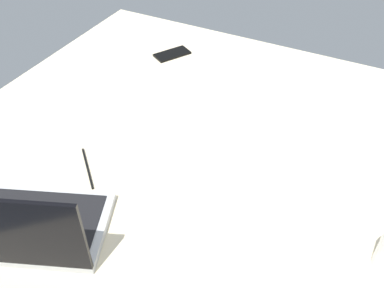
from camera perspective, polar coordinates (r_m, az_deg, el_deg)
name	(u,v)px	position (r cm, az deg, el deg)	size (l,w,h in cm)	color
bed_mattress	(239,178)	(132.84, 6.32, -4.56)	(180.00, 140.00, 18.00)	beige
laptop	(32,227)	(109.47, -20.53, -10.31)	(39.19, 33.64, 23.00)	#B7BABC
cell_phone	(172,54)	(174.49, -2.66, 11.88)	(6.80, 14.00, 0.80)	black
charger_cable	(88,168)	(125.52, -13.73, -3.11)	(17.00, 0.60, 0.60)	black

